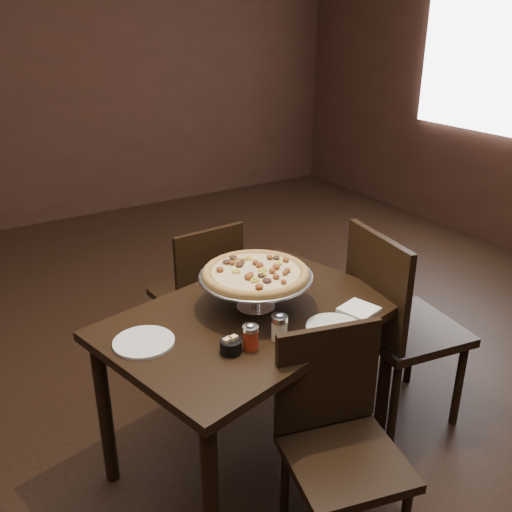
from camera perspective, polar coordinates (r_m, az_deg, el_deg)
room at (r=2.15m, az=0.65°, el=12.40°), size 6.04×7.04×2.84m
dining_table at (r=2.31m, az=-0.39°, el=-7.85°), size 1.28×0.99×0.71m
pizza_stand at (r=2.24m, az=-0.03°, el=-1.75°), size 0.45×0.45×0.19m
parmesan_shaker at (r=2.08m, az=2.35°, el=-7.11°), size 0.06×0.06×0.11m
pepper_flake_shaker at (r=2.02m, az=-0.55°, el=-8.07°), size 0.06×0.06×0.10m
packet_caddy at (r=2.02m, az=-2.55°, el=-8.96°), size 0.08×0.08×0.06m
napkin_stack at (r=2.31m, az=10.26°, el=-5.30°), size 0.16×0.16×0.01m
plate_left at (r=2.11m, az=-11.16°, el=-8.45°), size 0.22×0.22×0.01m
plate_near at (r=2.18m, az=7.77°, el=-7.09°), size 0.21×0.21×0.01m
serving_spatula at (r=2.31m, az=1.99°, el=-1.02°), size 0.14×0.14×0.02m
chair_far at (r=3.02m, az=-5.57°, el=-3.46°), size 0.41×0.41×0.83m
chair_near at (r=2.10m, az=8.18°, el=-17.35°), size 0.47×0.47×0.83m
chair_side at (r=2.67m, az=13.82°, el=-6.28°), size 0.51×0.51×0.95m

